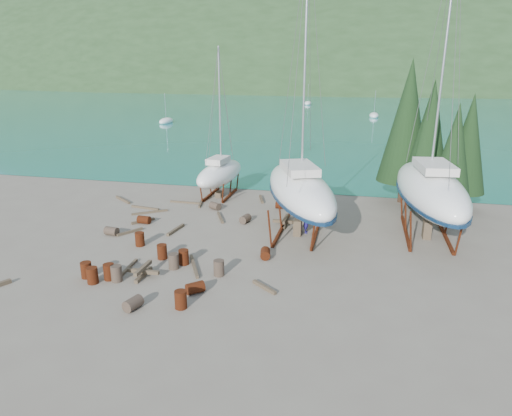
% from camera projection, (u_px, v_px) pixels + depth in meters
% --- Properties ---
extents(ground, '(600.00, 600.00, 0.00)m').
position_uv_depth(ground, '(225.00, 255.00, 27.43)').
color(ground, '#6B6155').
rests_on(ground, ground).
extents(bay_water, '(700.00, 700.00, 0.00)m').
position_uv_depth(bay_water, '(353.00, 81.00, 320.32)').
color(bay_water, teal).
rests_on(bay_water, ground).
extents(far_hill, '(800.00, 360.00, 110.00)m').
position_uv_depth(far_hill, '(354.00, 81.00, 324.97)').
color(far_hill, '#20351A').
rests_on(far_hill, ground).
extents(far_house_left, '(6.60, 5.60, 5.60)m').
position_uv_depth(far_house_left, '(218.00, 83.00, 216.03)').
color(far_house_left, beige).
rests_on(far_house_left, ground).
extents(far_house_center, '(6.60, 5.60, 5.60)m').
position_uv_depth(far_house_center, '(302.00, 83.00, 207.49)').
color(far_house_center, beige).
rests_on(far_house_center, ground).
extents(far_house_right, '(6.60, 5.60, 5.60)m').
position_uv_depth(far_house_right, '(418.00, 84.00, 196.82)').
color(far_house_right, beige).
rests_on(far_house_right, ground).
extents(cypress_near_right, '(3.60, 3.60, 10.00)m').
position_uv_depth(cypress_near_right, '(429.00, 137.00, 34.18)').
color(cypress_near_right, black).
rests_on(cypress_near_right, ground).
extents(cypress_mid_right, '(3.06, 3.06, 8.50)m').
position_uv_depth(cypress_mid_right, '(454.00, 154.00, 32.26)').
color(cypress_mid_right, black).
rests_on(cypress_mid_right, ground).
extents(cypress_back_left, '(4.14, 4.14, 11.50)m').
position_uv_depth(cypress_back_left, '(407.00, 121.00, 36.10)').
color(cypress_back_left, black).
rests_on(cypress_back_left, ground).
extents(cypress_far_right, '(3.24, 3.24, 9.00)m').
position_uv_depth(cypress_far_right, '(468.00, 144.00, 34.65)').
color(cypress_far_right, black).
rests_on(cypress_far_right, ground).
extents(moored_boat_left, '(2.00, 5.00, 6.05)m').
position_uv_depth(moored_boat_left, '(166.00, 121.00, 89.50)').
color(moored_boat_left, white).
rests_on(moored_boat_left, ground).
extents(moored_boat_mid, '(2.00, 5.00, 6.05)m').
position_uv_depth(moored_boat_mid, '(374.00, 116.00, 99.56)').
color(moored_boat_mid, white).
rests_on(moored_boat_mid, ground).
extents(moored_boat_far, '(2.00, 5.00, 6.05)m').
position_uv_depth(moored_boat_far, '(308.00, 103.00, 131.30)').
color(moored_boat_far, white).
rests_on(moored_boat_far, ground).
extents(large_sailboat_near, '(7.53, 12.31, 18.69)m').
position_uv_depth(large_sailboat_near, '(300.00, 190.00, 30.36)').
color(large_sailboat_near, white).
rests_on(large_sailboat_near, ground).
extents(large_sailboat_far, '(5.00, 12.62, 19.42)m').
position_uv_depth(large_sailboat_far, '(430.00, 189.00, 29.80)').
color(large_sailboat_far, white).
rests_on(large_sailboat_far, ground).
extents(small_sailboat_shore, '(3.29, 7.99, 12.41)m').
position_uv_depth(small_sailboat_shore, '(220.00, 173.00, 39.25)').
color(small_sailboat_shore, white).
rests_on(small_sailboat_shore, ground).
extents(worker, '(0.45, 0.64, 1.66)m').
position_uv_depth(worker, '(307.00, 221.00, 30.88)').
color(worker, navy).
rests_on(worker, ground).
extents(drum_0, '(0.58, 0.58, 0.88)m').
position_uv_depth(drum_0, '(92.00, 275.00, 23.79)').
color(drum_0, '#5B270F').
rests_on(drum_0, ground).
extents(drum_1, '(0.80, 1.01, 0.58)m').
position_uv_depth(drum_1, '(133.00, 304.00, 21.29)').
color(drum_1, '#2D2823').
rests_on(drum_1, ground).
extents(drum_2, '(0.91, 0.62, 0.58)m').
position_uv_depth(drum_2, '(144.00, 220.00, 32.81)').
color(drum_2, '#5B270F').
rests_on(drum_2, ground).
extents(drum_3, '(0.58, 0.58, 0.88)m').
position_uv_depth(drum_3, '(109.00, 272.00, 24.21)').
color(drum_3, '#5B270F').
rests_on(drum_3, ground).
extents(drum_4, '(0.88, 0.59, 0.58)m').
position_uv_depth(drum_4, '(281.00, 205.00, 36.26)').
color(drum_4, '#5B270F').
rests_on(drum_4, ground).
extents(drum_5, '(0.58, 0.58, 0.88)m').
position_uv_depth(drum_5, '(219.00, 268.00, 24.68)').
color(drum_5, '#2D2823').
rests_on(drum_5, ground).
extents(drum_6, '(0.74, 0.98, 0.58)m').
position_uv_depth(drum_6, '(265.00, 253.00, 26.95)').
color(drum_6, '#5B270F').
rests_on(drum_6, ground).
extents(drum_7, '(0.58, 0.58, 0.88)m').
position_uv_depth(drum_7, '(181.00, 300.00, 21.35)').
color(drum_7, '#5B270F').
rests_on(drum_7, ground).
extents(drum_8, '(0.58, 0.58, 0.88)m').
position_uv_depth(drum_8, '(140.00, 239.00, 28.74)').
color(drum_8, '#5B270F').
rests_on(drum_8, ground).
extents(drum_9, '(1.05, 0.94, 0.58)m').
position_uv_depth(drum_9, '(215.00, 206.00, 36.02)').
color(drum_9, '#2D2823').
rests_on(drum_9, ground).
extents(drum_10, '(0.58, 0.58, 0.88)m').
position_uv_depth(drum_10, '(162.00, 252.00, 26.82)').
color(drum_10, '#5B270F').
rests_on(drum_10, ground).
extents(drum_11, '(0.78, 0.99, 0.58)m').
position_uv_depth(drum_11, '(245.00, 219.00, 33.01)').
color(drum_11, '#2D2823').
rests_on(drum_11, ground).
extents(drum_12, '(1.04, 1.02, 0.58)m').
position_uv_depth(drum_12, '(195.00, 288.00, 22.81)').
color(drum_12, '#5B270F').
rests_on(drum_12, ground).
extents(drum_13, '(0.58, 0.58, 0.88)m').
position_uv_depth(drum_13, '(86.00, 270.00, 24.43)').
color(drum_13, '#5B270F').
rests_on(drum_13, ground).
extents(drum_14, '(0.58, 0.58, 0.88)m').
position_uv_depth(drum_14, '(184.00, 257.00, 26.06)').
color(drum_14, '#5B270F').
rests_on(drum_14, ground).
extents(drum_15, '(0.95, 0.69, 0.58)m').
position_uv_depth(drum_15, '(112.00, 231.00, 30.57)').
color(drum_15, '#2D2823').
rests_on(drum_15, ground).
extents(drum_16, '(0.58, 0.58, 0.88)m').
position_uv_depth(drum_16, '(117.00, 274.00, 24.01)').
color(drum_16, '#2D2823').
rests_on(drum_16, ground).
extents(drum_17, '(0.58, 0.58, 0.88)m').
position_uv_depth(drum_17, '(174.00, 261.00, 25.51)').
color(drum_17, '#2D2823').
rests_on(drum_17, ground).
extents(timber_0, '(2.73, 0.20, 0.14)m').
position_uv_depth(timber_0, '(186.00, 202.00, 37.75)').
color(timber_0, brown).
rests_on(timber_0, ground).
extents(timber_2, '(2.11, 1.67, 0.19)m').
position_uv_depth(timber_2, '(123.00, 200.00, 38.40)').
color(timber_2, brown).
rests_on(timber_2, ground).
extents(timber_3, '(0.35, 2.66, 0.15)m').
position_uv_depth(timber_3, '(127.00, 269.00, 25.36)').
color(timber_3, brown).
rests_on(timber_3, ground).
extents(timber_4, '(1.26, 1.51, 0.17)m').
position_uv_depth(timber_4, '(143.00, 221.00, 33.16)').
color(timber_4, brown).
rests_on(timber_4, ground).
extents(timber_5, '(1.52, 2.76, 0.16)m').
position_uv_depth(timber_5, '(194.00, 266.00, 25.75)').
color(timber_5, brown).
rests_on(timber_5, ground).
extents(timber_6, '(0.82, 2.07, 0.19)m').
position_uv_depth(timber_6, '(261.00, 199.00, 38.59)').
color(timber_6, brown).
rests_on(timber_6, ground).
extents(timber_7, '(1.46, 1.21, 0.17)m').
position_uv_depth(timber_7, '(264.00, 287.00, 23.30)').
color(timber_7, brown).
rests_on(timber_7, ground).
extents(timber_8, '(0.45, 2.19, 0.19)m').
position_uv_depth(timber_8, '(176.00, 230.00, 31.40)').
color(timber_8, brown).
rests_on(timber_8, ground).
extents(timber_9, '(0.67, 2.33, 0.15)m').
position_uv_depth(timber_9, '(201.00, 203.00, 37.53)').
color(timber_9, brown).
rests_on(timber_9, ground).
extents(timber_10, '(1.19, 2.27, 0.16)m').
position_uv_depth(timber_10, '(220.00, 217.00, 33.98)').
color(timber_10, brown).
rests_on(timber_10, ground).
extents(timber_12, '(1.16, 1.73, 0.17)m').
position_uv_depth(timber_12, '(130.00, 232.00, 31.03)').
color(timber_12, brown).
rests_on(timber_12, ground).
extents(timber_13, '(0.68, 1.06, 0.22)m').
position_uv_depth(timber_13, '(0.00, 284.00, 23.56)').
color(timber_13, brown).
rests_on(timber_13, ground).
extents(timber_15, '(2.33, 1.74, 0.15)m').
position_uv_depth(timber_15, '(150.00, 212.00, 35.20)').
color(timber_15, brown).
rests_on(timber_15, ground).
extents(timber_17, '(2.54, 0.57, 0.16)m').
position_uv_depth(timber_17, '(145.00, 208.00, 36.27)').
color(timber_17, brown).
rests_on(timber_17, ground).
extents(timber_pile_fore, '(1.80, 1.80, 0.60)m').
position_uv_depth(timber_pile_fore, '(143.00, 271.00, 24.58)').
color(timber_pile_fore, brown).
rests_on(timber_pile_fore, ground).
extents(timber_pile_aft, '(1.80, 1.80, 0.60)m').
position_uv_depth(timber_pile_aft, '(285.00, 222.00, 32.39)').
color(timber_pile_aft, brown).
rests_on(timber_pile_aft, ground).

